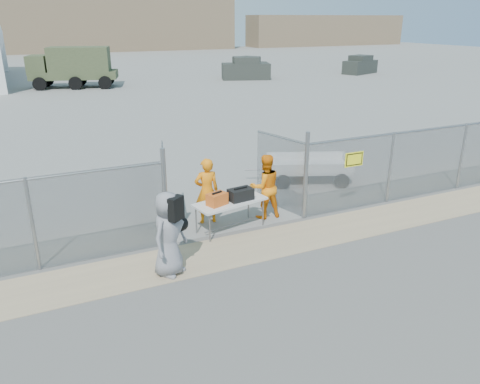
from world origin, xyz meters
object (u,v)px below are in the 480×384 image
security_worker_right (265,186)px  visitor (169,234)px  utility_trailer (308,169)px  security_worker_left (207,191)px  folding_table (230,215)px

security_worker_right → visitor: visitor is taller
security_worker_right → utility_trailer: security_worker_right is taller
security_worker_left → utility_trailer: (4.47, 1.86, -0.48)m
security_worker_left → visitor: visitor is taller
security_worker_left → visitor: size_ratio=0.96×
folding_table → security_worker_left: 0.95m
folding_table → utility_trailer: size_ratio=0.53×
folding_table → visitor: size_ratio=1.01×
visitor → utility_trailer: bearing=-3.2°
utility_trailer → security_worker_right: bearing=-120.4°
visitor → security_worker_right: bearing=-6.9°
utility_trailer → security_worker_left: bearing=-135.4°
folding_table → utility_trailer: bearing=20.2°
folding_table → security_worker_left: size_ratio=1.05×
visitor → utility_trailer: size_ratio=0.53×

